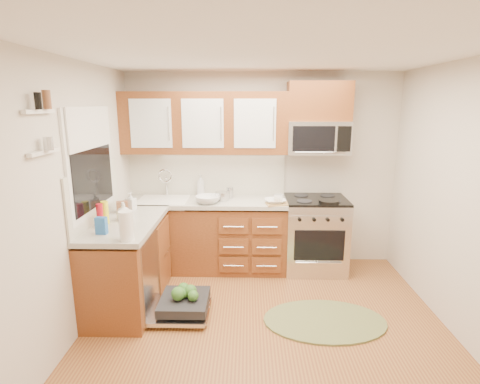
{
  "coord_description": "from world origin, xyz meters",
  "views": [
    {
      "loc": [
        -0.18,
        -3.13,
        2.1
      ],
      "look_at": [
        -0.27,
        0.85,
        1.17
      ],
      "focal_mm": 28.0,
      "sensor_mm": 36.0,
      "label": 1
    }
  ],
  "objects_px": {
    "upper_cabinets": "(204,123)",
    "range": "(315,234)",
    "stock_pot": "(222,196)",
    "skillet": "(329,202)",
    "sink": "(164,209)",
    "cup": "(279,198)",
    "rug": "(325,321)",
    "bowl_a": "(275,201)",
    "microwave": "(318,137)",
    "cutting_board": "(278,204)",
    "paper_towel_roll": "(126,226)",
    "bowl_b": "(208,200)",
    "dishwasher": "(181,306)"
  },
  "relations": [
    {
      "from": "range",
      "to": "cutting_board",
      "type": "relative_size",
      "value": 3.46
    },
    {
      "from": "dishwasher",
      "to": "paper_towel_roll",
      "type": "height_order",
      "value": "paper_towel_roll"
    },
    {
      "from": "microwave",
      "to": "dishwasher",
      "type": "distance_m",
      "value": 2.55
    },
    {
      "from": "stock_pot",
      "to": "cup",
      "type": "bearing_deg",
      "value": -6.22
    },
    {
      "from": "rug",
      "to": "microwave",
      "type": "bearing_deg",
      "value": 86.09
    },
    {
      "from": "upper_cabinets",
      "to": "skillet",
      "type": "relative_size",
      "value": 8.77
    },
    {
      "from": "range",
      "to": "paper_towel_roll",
      "type": "xyz_separation_m",
      "value": [
        -1.93,
        -1.45,
        0.58
      ]
    },
    {
      "from": "dishwasher",
      "to": "paper_towel_roll",
      "type": "xyz_separation_m",
      "value": [
        -0.39,
        -0.32,
        0.96
      ]
    },
    {
      "from": "range",
      "to": "stock_pot",
      "type": "xyz_separation_m",
      "value": [
        -1.18,
        -0.02,
        0.5
      ]
    },
    {
      "from": "range",
      "to": "microwave",
      "type": "xyz_separation_m",
      "value": [
        0.0,
        0.12,
        1.23
      ]
    },
    {
      "from": "sink",
      "to": "rug",
      "type": "xyz_separation_m",
      "value": [
        1.84,
        -1.22,
        -0.79
      ]
    },
    {
      "from": "upper_cabinets",
      "to": "skillet",
      "type": "bearing_deg",
      "value": -14.71
    },
    {
      "from": "sink",
      "to": "cup",
      "type": "distance_m",
      "value": 1.46
    },
    {
      "from": "upper_cabinets",
      "to": "dishwasher",
      "type": "height_order",
      "value": "upper_cabinets"
    },
    {
      "from": "microwave",
      "to": "skillet",
      "type": "bearing_deg",
      "value": -75.01
    },
    {
      "from": "cutting_board",
      "to": "bowl_b",
      "type": "bearing_deg",
      "value": 177.19
    },
    {
      "from": "cup",
      "to": "rug",
      "type": "bearing_deg",
      "value": -71.13
    },
    {
      "from": "dishwasher",
      "to": "cup",
      "type": "bearing_deg",
      "value": 44.33
    },
    {
      "from": "bowl_a",
      "to": "paper_towel_roll",
      "type": "bearing_deg",
      "value": -137.79
    },
    {
      "from": "dishwasher",
      "to": "cutting_board",
      "type": "bearing_deg",
      "value": 41.5
    },
    {
      "from": "dishwasher",
      "to": "rug",
      "type": "relative_size",
      "value": 0.58
    },
    {
      "from": "sink",
      "to": "bowl_b",
      "type": "relative_size",
      "value": 2.09
    },
    {
      "from": "sink",
      "to": "stock_pot",
      "type": "height_order",
      "value": "stock_pot"
    },
    {
      "from": "range",
      "to": "upper_cabinets",
      "type": "bearing_deg",
      "value": 174.11
    },
    {
      "from": "dishwasher",
      "to": "bowl_b",
      "type": "height_order",
      "value": "bowl_b"
    },
    {
      "from": "upper_cabinets",
      "to": "cup",
      "type": "xyz_separation_m",
      "value": [
        0.93,
        -0.24,
        -0.9
      ]
    },
    {
      "from": "upper_cabinets",
      "to": "rug",
      "type": "bearing_deg",
      "value": -46.31
    },
    {
      "from": "cutting_board",
      "to": "paper_towel_roll",
      "type": "height_order",
      "value": "paper_towel_roll"
    },
    {
      "from": "upper_cabinets",
      "to": "cup",
      "type": "distance_m",
      "value": 1.31
    },
    {
      "from": "upper_cabinets",
      "to": "stock_pot",
      "type": "bearing_deg",
      "value": -36.46
    },
    {
      "from": "bowl_a",
      "to": "bowl_b",
      "type": "distance_m",
      "value": 0.82
    },
    {
      "from": "upper_cabinets",
      "to": "skillet",
      "type": "xyz_separation_m",
      "value": [
        1.5,
        -0.4,
        -0.9
      ]
    },
    {
      "from": "microwave",
      "to": "bowl_b",
      "type": "height_order",
      "value": "microwave"
    },
    {
      "from": "upper_cabinets",
      "to": "range",
      "type": "bearing_deg",
      "value": -5.89
    },
    {
      "from": "range",
      "to": "bowl_b",
      "type": "relative_size",
      "value": 3.2
    },
    {
      "from": "cutting_board",
      "to": "bowl_b",
      "type": "relative_size",
      "value": 0.93
    },
    {
      "from": "range",
      "to": "skillet",
      "type": "height_order",
      "value": "skillet"
    },
    {
      "from": "cutting_board",
      "to": "paper_towel_roll",
      "type": "bearing_deg",
      "value": -139.07
    },
    {
      "from": "bowl_a",
      "to": "upper_cabinets",
      "type": "bearing_deg",
      "value": 159.62
    },
    {
      "from": "rug",
      "to": "paper_towel_roll",
      "type": "bearing_deg",
      "value": -173.15
    },
    {
      "from": "microwave",
      "to": "stock_pot",
      "type": "height_order",
      "value": "microwave"
    },
    {
      "from": "rug",
      "to": "cup",
      "type": "xyz_separation_m",
      "value": [
        -0.39,
        1.13,
        0.96
      ]
    },
    {
      "from": "microwave",
      "to": "rug",
      "type": "distance_m",
      "value": 2.16
    },
    {
      "from": "microwave",
      "to": "bowl_b",
      "type": "distance_m",
      "value": 1.56
    },
    {
      "from": "upper_cabinets",
      "to": "microwave",
      "type": "relative_size",
      "value": 2.7
    },
    {
      "from": "upper_cabinets",
      "to": "bowl_b",
      "type": "distance_m",
      "value": 0.96
    },
    {
      "from": "upper_cabinets",
      "to": "bowl_a",
      "type": "height_order",
      "value": "upper_cabinets"
    },
    {
      "from": "microwave",
      "to": "skillet",
      "type": "xyz_separation_m",
      "value": [
        0.1,
        -0.37,
        -0.73
      ]
    },
    {
      "from": "rug",
      "to": "cup",
      "type": "bearing_deg",
      "value": 108.87
    },
    {
      "from": "upper_cabinets",
      "to": "range",
      "type": "relative_size",
      "value": 2.16
    }
  ]
}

